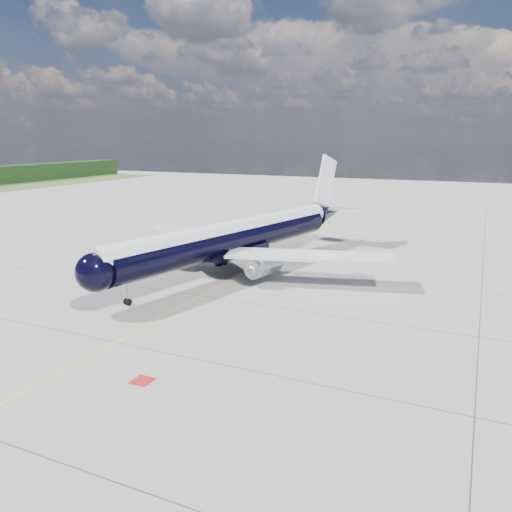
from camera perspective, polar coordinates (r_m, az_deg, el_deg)
The scene contains 4 objects.
ground at distance 76.17m, azimuth 1.34°, elevation -0.36°, with size 320.00×320.00×0.00m, color #99968E.
taxiway_centerline at distance 71.74m, azimuth -0.24°, elevation -1.22°, with size 0.16×160.00×0.01m, color yellow.
red_marking at distance 40.12m, azimuth -12.85°, elevation -13.73°, with size 1.60×1.60×0.01m, color maroon.
main_airliner at distance 69.27m, azimuth -1.95°, elevation 2.30°, with size 42.72×52.78×15.42m.
Camera 1 is at (29.15, -38.02, 18.04)m, focal length 35.00 mm.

